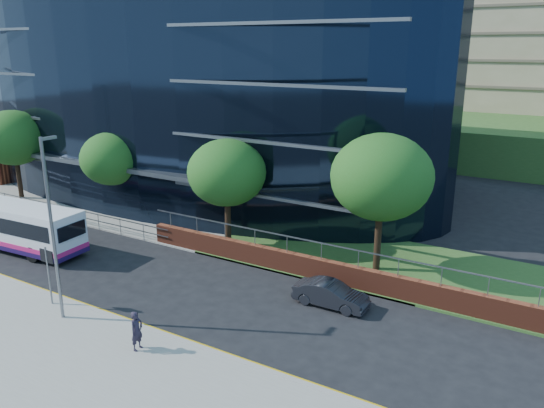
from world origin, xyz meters
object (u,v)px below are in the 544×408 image
Objects in this scene: tree_far_a at (13,138)px; pedestrian at (137,331)px; tree_far_b at (112,159)px; city_bus at (12,225)px; tree_far_c at (227,173)px; streetlight_east at (52,225)px; tree_far_d at (382,177)px; parked_car at (331,294)px; street_sign at (47,264)px; brick_pavilion at (2,154)px.

tree_far_a is 26.59m from pedestrian.
tree_far_b reaches higher than city_bus.
tree_far_c reaches higher than tree_far_b.
tree_far_c is 0.81× the size of streetlight_east.
tree_far_d reaches higher than tree_far_a.
tree_far_b reaches higher than parked_car.
streetlight_east is (-10.00, -12.17, -0.75)m from tree_far_d.
street_sign is 2.80m from streetlight_east.
tree_far_a is (9.00, -4.50, 2.92)m from brick_pavilion.
tree_far_c is 1.84× the size of parked_car.
pedestrian reaches higher than parked_car.
tree_far_d is 2.10× the size of parked_car.
brick_pavilion reaches higher than street_sign.
brick_pavilion is at bearing 174.74° from tree_far_d.
pedestrian is (3.70, -11.39, -3.58)m from tree_far_c.
tree_far_d reaches higher than tree_far_c.
tree_far_c is 0.64× the size of city_bus.
tree_far_d reaches higher than city_bus.
tree_far_c reaches higher than brick_pavilion.
brick_pavilion is 1.32× the size of tree_far_c.
tree_far_b is 19.03m from tree_far_d.
streetlight_east is at bearing -27.71° from city_bus.
city_bus is (18.20, -11.37, -0.49)m from brick_pavilion.
street_sign is 0.43× the size of tree_far_c.
street_sign is 9.12m from city_bus.
street_sign is 0.79× the size of parked_car.
brick_pavilion is 19.55m from tree_far_b.
tree_far_a is at bearing 180.00° from tree_far_c.
streetlight_east is at bearing -30.46° from tree_far_a.
streetlight_east is at bearing -95.11° from tree_far_c.
brick_pavilion is 2.43× the size of parked_car.
tree_far_b is 0.93× the size of tree_far_c.
tree_far_c is (2.50, 10.59, 2.39)m from street_sign.
city_bus is (-10.80, -6.87, -3.09)m from tree_far_c.
city_bus is (-9.80, 4.31, -3.00)m from streetlight_east.
pedestrian is at bearing 146.02° from parked_car.
pedestrian is (4.70, -0.22, -3.48)m from streetlight_east.
tree_far_a is 22.05m from streetlight_east.
tree_far_a is 29.02m from tree_far_d.
street_sign is 20.63m from tree_far_a.
tree_far_c is 10.23m from parked_car.
tree_far_a reaches higher than pedestrian.
tree_far_d reaches higher than tree_far_b.
pedestrian is (-5.30, -12.39, -4.23)m from tree_far_d.
streetlight_east reaches higher than tree_far_a.
parked_car is at bearing 37.13° from streetlight_east.
tree_far_c is at bearing 64.56° from parked_car.
street_sign is at bearing 158.64° from streetlight_east.
tree_far_c is 11.22m from streetlight_east.
city_bus is 15.20m from pedestrian.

